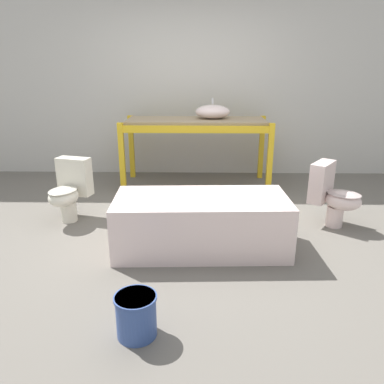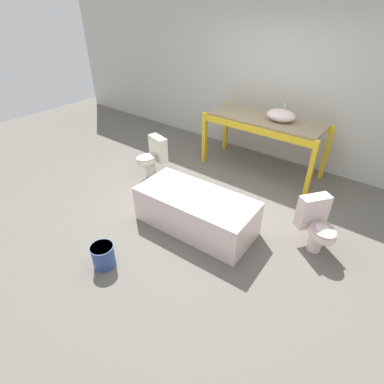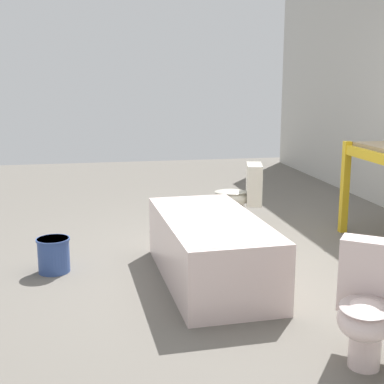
% 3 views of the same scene
% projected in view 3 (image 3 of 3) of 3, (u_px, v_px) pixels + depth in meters
% --- Properties ---
extents(ground_plane, '(12.00, 12.00, 0.00)m').
position_uv_depth(ground_plane, '(266.00, 267.00, 4.45)').
color(ground_plane, '#666059').
extents(bathtub_main, '(1.59, 0.77, 0.50)m').
position_uv_depth(bathtub_main, '(210.00, 244.00, 4.11)').
color(bathtub_main, silver).
rests_on(bathtub_main, ground_plane).
extents(toilet_near, '(0.60, 0.56, 0.67)m').
position_uv_depth(toilet_near, '(369.00, 303.00, 2.88)').
color(toilet_near, silver).
rests_on(toilet_near, ground_plane).
extents(toilet_far, '(0.44, 0.57, 0.67)m').
position_uv_depth(toilet_far, '(241.00, 194.00, 5.60)').
color(toilet_far, silver).
rests_on(toilet_far, ground_plane).
extents(bucket_white, '(0.27, 0.27, 0.28)m').
position_uv_depth(bucket_white, '(54.00, 254.00, 4.31)').
color(bucket_white, '#334C8C').
rests_on(bucket_white, ground_plane).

